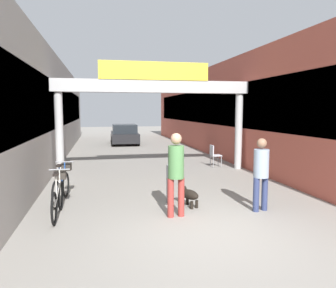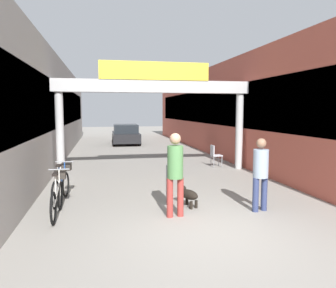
{
  "view_description": "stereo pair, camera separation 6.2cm",
  "coord_description": "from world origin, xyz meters",
  "views": [
    {
      "loc": [
        -1.97,
        -5.67,
        2.3
      ],
      "look_at": [
        0.0,
        3.73,
        1.3
      ],
      "focal_mm": 35.0,
      "sensor_mm": 36.0,
      "label": 1
    },
    {
      "loc": [
        -1.91,
        -5.68,
        2.3
      ],
      "look_at": [
        0.0,
        3.73,
        1.3
      ],
      "focal_mm": 35.0,
      "sensor_mm": 36.0,
      "label": 2
    }
  ],
  "objects": [
    {
      "name": "ground_plane",
      "position": [
        0.0,
        0.0,
        0.0
      ],
      "size": [
        80.0,
        80.0,
        0.0
      ],
      "primitive_type": "plane",
      "color": "gray"
    },
    {
      "name": "storefront_left",
      "position": [
        -5.09,
        11.0,
        2.26
      ],
      "size": [
        3.0,
        26.0,
        4.51
      ],
      "color": "#9E9993",
      "rests_on": "ground_plane"
    },
    {
      "name": "storefront_right",
      "position": [
        5.09,
        11.0,
        2.26
      ],
      "size": [
        3.0,
        26.0,
        4.51
      ],
      "color": "#B25142",
      "rests_on": "ground_plane"
    },
    {
      "name": "arcade_sign_gateway",
      "position": [
        0.0,
        6.23,
        2.86
      ],
      "size": [
        7.4,
        0.47,
        4.01
      ],
      "color": "#B2B2B2",
      "rests_on": "ground_plane"
    },
    {
      "name": "pedestrian_with_dog",
      "position": [
        -0.39,
        1.04,
        1.05
      ],
      "size": [
        0.39,
        0.37,
        1.81
      ],
      "color": "#99332D",
      "rests_on": "ground_plane"
    },
    {
      "name": "pedestrian_companion",
      "position": [
        1.59,
        1.05,
        0.95
      ],
      "size": [
        0.4,
        0.4,
        1.67
      ],
      "color": "navy",
      "rests_on": "ground_plane"
    },
    {
      "name": "dog_on_leash",
      "position": [
        0.07,
        1.72,
        0.3
      ],
      "size": [
        0.47,
        0.68,
        0.48
      ],
      "color": "black",
      "rests_on": "ground_plane"
    },
    {
      "name": "bicycle_silver_nearest",
      "position": [
        -2.89,
        1.66,
        0.44
      ],
      "size": [
        0.46,
        1.69,
        0.98
      ],
      "color": "black",
      "rests_on": "ground_plane"
    },
    {
      "name": "bicycle_blue_second",
      "position": [
        -2.93,
        2.79,
        0.44
      ],
      "size": [
        0.46,
        1.68,
        0.98
      ],
      "color": "black",
      "rests_on": "ground_plane"
    },
    {
      "name": "bollard_post_metal",
      "position": [
        -0.32,
        2.16,
        0.49
      ],
      "size": [
        0.1,
        0.1,
        0.97
      ],
      "color": "gray",
      "rests_on": "ground_plane"
    },
    {
      "name": "cafe_chair_aluminium_nearer",
      "position": [
        2.55,
        6.79,
        0.54
      ],
      "size": [
        0.4,
        0.4,
        0.89
      ],
      "color": "gray",
      "rests_on": "ground_plane"
    },
    {
      "name": "parked_car_black",
      "position": [
        -0.32,
        16.64,
        0.64
      ],
      "size": [
        1.86,
        4.03,
        1.33
      ],
      "color": "black",
      "rests_on": "ground_plane"
    }
  ]
}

